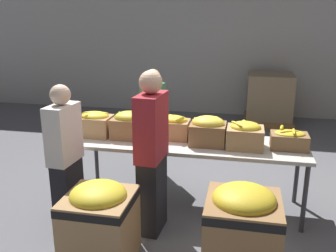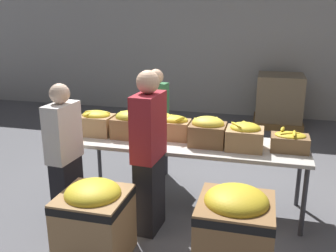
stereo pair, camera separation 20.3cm
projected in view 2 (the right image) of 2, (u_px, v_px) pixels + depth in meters
name	position (u px, v px, depth m)	size (l,w,h in m)	color
ground_plane	(187.00, 205.00, 4.45)	(30.00, 30.00, 0.00)	slate
wall_back	(231.00, 23.00, 8.02)	(16.00, 0.08, 4.00)	#B7B7B2
sorting_table	(188.00, 147.00, 4.24)	(2.64, 0.78, 0.79)	beige
banana_box_0	(97.00, 122.00, 4.46)	(0.39, 0.31, 0.30)	tan
banana_box_1	(130.00, 124.00, 4.37)	(0.39, 0.32, 0.32)	olive
banana_box_2	(173.00, 127.00, 4.32)	(0.39, 0.30, 0.29)	#A37A4C
banana_box_3	(208.00, 131.00, 4.10)	(0.39, 0.33, 0.32)	olive
banana_box_4	(245.00, 136.00, 3.98)	(0.39, 0.33, 0.30)	tan
banana_box_5	(290.00, 141.00, 3.93)	(0.39, 0.29, 0.23)	olive
volunteer_0	(65.00, 156.00, 3.89)	(0.24, 0.42, 1.53)	black
volunteer_1	(149.00, 155.00, 3.74)	(0.26, 0.46, 1.68)	black
volunteer_2	(156.00, 126.00, 5.02)	(0.26, 0.43, 1.51)	black
donation_bin_0	(94.00, 219.00, 3.38)	(0.60, 0.60, 0.76)	tan
donation_bin_1	(234.00, 233.00, 3.06)	(0.61, 0.61, 0.86)	olive
pallet_stack_0	(279.00, 101.00, 7.57)	(0.97, 0.97, 1.04)	olive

